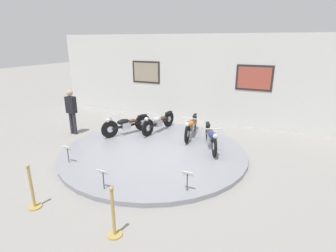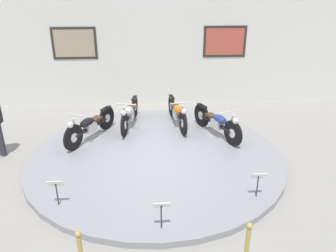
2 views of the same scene
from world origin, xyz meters
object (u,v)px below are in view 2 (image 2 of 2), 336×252
object	(u,v)px
info_placard_front_left	(56,187)
info_placard_front_right	(258,179)
motorcycle_black	(90,125)
motorcycle_silver	(129,113)
motorcycle_blue	(217,122)
info_placard_front_centre	(161,209)
motorcycle_orange	(177,112)

from	to	relation	value
info_placard_front_left	info_placard_front_right	size ratio (longest dim) A/B	1.00
motorcycle_black	info_placard_front_left	xyz separation A→B (m)	(-0.18, -2.68, -0.02)
motorcycle_silver	motorcycle_blue	distance (m)	2.38
info_placard_front_centre	motorcycle_blue	bearing A→B (deg)	64.85
motorcycle_black	info_placard_front_centre	distance (m)	3.77
motorcycle_silver	info_placard_front_centre	bearing A→B (deg)	-81.07
motorcycle_black	motorcycle_blue	size ratio (longest dim) A/B	0.96
motorcycle_silver	motorcycle_orange	world-z (taller)	motorcycle_orange
motorcycle_blue	info_placard_front_left	bearing A→B (deg)	-141.67
motorcycle_silver	info_placard_front_left	xyz separation A→B (m)	(-1.13, -3.43, -0.02)
motorcycle_black	motorcycle_silver	distance (m)	1.21
motorcycle_silver	motorcycle_black	bearing A→B (deg)	-141.50
info_placard_front_centre	motorcycle_silver	bearing A→B (deg)	98.93
motorcycle_black	motorcycle_orange	xyz separation A→B (m)	(2.26, 0.76, 0.00)
motorcycle_silver	info_placard_front_centre	distance (m)	4.22
motorcycle_silver	motorcycle_blue	xyz separation A→B (m)	(2.26, -0.76, 0.00)
info_placard_front_left	info_placard_front_centre	bearing A→B (deg)	-22.28
motorcycle_silver	info_placard_front_right	bearing A→B (deg)	-54.60
info_placard_front_right	motorcycle_black	bearing A→B (deg)	141.68
motorcycle_silver	info_placard_front_centre	world-z (taller)	motorcycle_silver
motorcycle_silver	info_placard_front_centre	xyz separation A→B (m)	(0.65, -4.17, -0.02)
motorcycle_black	info_placard_front_centre	bearing A→B (deg)	-64.82
motorcycle_orange	motorcycle_blue	bearing A→B (deg)	-38.61
motorcycle_blue	motorcycle_silver	bearing A→B (deg)	161.46
motorcycle_silver	info_placard_front_right	size ratio (longest dim) A/B	3.84
motorcycle_black	motorcycle_blue	bearing A→B (deg)	-0.02
info_placard_front_left	info_placard_front_centre	size ratio (longest dim) A/B	1.00
info_placard_front_centre	info_placard_front_left	bearing A→B (deg)	157.72
info_placard_front_centre	info_placard_front_right	world-z (taller)	same
info_placard_front_centre	info_placard_front_right	bearing A→B (deg)	22.28
motorcycle_orange	info_placard_front_right	xyz separation A→B (m)	(1.13, -3.43, -0.02)
motorcycle_black	motorcycle_blue	xyz separation A→B (m)	(3.20, -0.00, 0.00)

